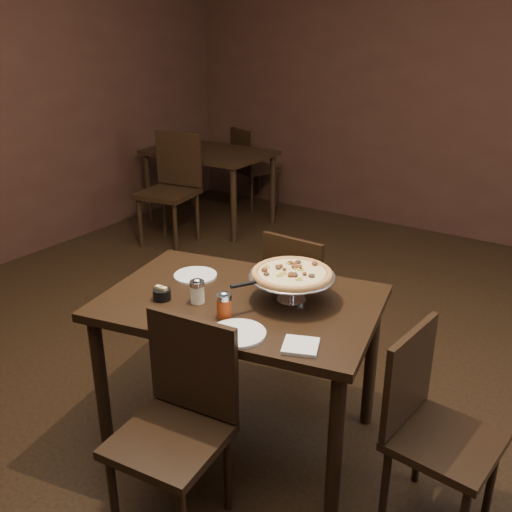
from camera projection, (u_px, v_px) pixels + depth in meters
The scene contains 16 objects.
room at pixel (265, 155), 2.32m from camera, with size 6.04×7.04×2.84m.
dining_table at pixel (241, 318), 2.59m from camera, with size 1.35×1.04×0.76m.
background_table at pixel (209, 161), 5.68m from camera, with size 1.19×0.80×0.75m.
pizza_stand at pixel (292, 274), 2.49m from camera, with size 0.38×0.38×0.16m.
parmesan_shaker at pixel (197, 291), 2.50m from camera, with size 0.07×0.07×0.11m.
pepper_flake_shaker at pixel (224, 305), 2.37m from camera, with size 0.07×0.07×0.12m.
packet_caddy at pixel (162, 294), 2.54m from camera, with size 0.08×0.08×0.06m.
napkin_stack at pixel (301, 346), 2.16m from camera, with size 0.13×0.13×0.01m, color silver.
plate_left at pixel (195, 275), 2.78m from camera, with size 0.21×0.21×0.01m, color white.
plate_near at pixel (237, 333), 2.25m from camera, with size 0.23×0.23×0.01m, color white.
serving_spatula at pixel (243, 285), 2.39m from camera, with size 0.15×0.15×0.02m.
chair_far at pixel (301, 293), 3.33m from camera, with size 0.40×0.40×0.82m.
chair_near at pixel (179, 418), 2.23m from camera, with size 0.44×0.44×0.86m.
chair_side at pixel (431, 423), 2.23m from camera, with size 0.42×0.42×0.83m.
bg_chair_far at pixel (250, 165), 6.26m from camera, with size 0.53×0.53×0.87m.
bg_chair_near at pixel (172, 184), 5.21m from camera, with size 0.53×0.53×1.00m.
Camera 1 is at (1.32, -1.91, 1.89)m, focal length 40.00 mm.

